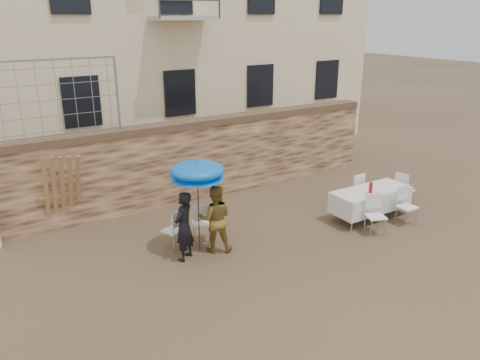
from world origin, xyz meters
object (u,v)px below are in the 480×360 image
man_suit (184,226)px  banquet_table (371,191)px  table_chair_front_right (407,206)px  couple_chair_right (202,222)px  couple_chair_left (174,229)px  table_chair_front_left (376,215)px  table_chair_side (404,189)px  umbrella (197,173)px  table_chair_back (354,189)px  soda_bottle (371,188)px  woman_dress (215,219)px

man_suit → banquet_table: 4.99m
table_chair_front_right → couple_chair_right: bearing=160.0°
couple_chair_left → table_chair_front_right: same height
table_chair_front_right → table_chair_front_left: bearing=-179.2°
man_suit → table_chair_front_right: 5.62m
couple_chair_left → table_chair_side: same height
umbrella → table_chair_front_left: size_ratio=2.03×
umbrella → couple_chair_right: bearing=56.3°
table_chair_front_left → table_chair_side: size_ratio=1.00×
table_chair_front_right → table_chair_back: bearing=101.8°
man_suit → soda_bottle: size_ratio=5.88×
woman_dress → couple_chair_right: size_ratio=1.59×
couple_chair_left → soda_bottle: 4.94m
table_chair_front_right → soda_bottle: bearing=140.2°
couple_chair_right → table_chair_front_right: size_ratio=1.00×
banquet_table → table_chair_front_left: bearing=-128.7°
man_suit → couple_chair_left: 0.62m
table_chair_front_right → couple_chair_left: bearing=162.4°
umbrella → table_chair_front_left: (3.97, -1.37, -1.36)m
table_chair_front_right → man_suit: bearing=167.8°
couple_chair_right → banquet_table: (4.27, -1.07, 0.25)m
man_suit → table_chair_side: size_ratio=1.59×
couple_chair_right → soda_bottle: (4.07, -1.22, 0.43)m
man_suit → couple_chair_right: man_suit is taller
umbrella → table_chair_front_right: 5.42m
banquet_table → soda_bottle: bearing=-143.1°
woman_dress → soda_bottle: bearing=-161.0°
banquet_table → table_chair_back: 0.86m
couple_chair_left → soda_bottle: bearing=146.1°
table_chair_front_left → table_chair_front_right: same height
umbrella → table_chair_front_left: umbrella is taller
woman_dress → banquet_table: woman_dress is taller
couple_chair_right → umbrella: bearing=75.0°
man_suit → umbrella: size_ratio=0.78×
couple_chair_right → table_chair_front_left: size_ratio=1.00×
table_chair_side → table_chair_front_left: bearing=107.5°
man_suit → banquet_table: bearing=139.2°
couple_chair_right → table_chair_back: size_ratio=1.00×
couple_chair_right → table_chair_back: (4.47, -0.27, 0.00)m
banquet_table → table_chair_side: (1.40, 0.10, -0.25)m
man_suit → table_chair_back: man_suit is taller
man_suit → couple_chair_left: bearing=-124.9°
table_chair_front_right → banquet_table: bearing=124.5°
couple_chair_left → man_suit: bearing=70.5°
soda_bottle → table_chair_front_left: bearing=-123.7°
man_suit → banquet_table: (4.97, -0.52, -0.03)m
couple_chair_right → table_chair_front_right: (4.77, -1.82, 0.00)m
couple_chair_left → couple_chair_right: 0.70m
woman_dress → table_chair_front_left: size_ratio=1.59×
table_chair_front_right → table_chair_back: size_ratio=1.00×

